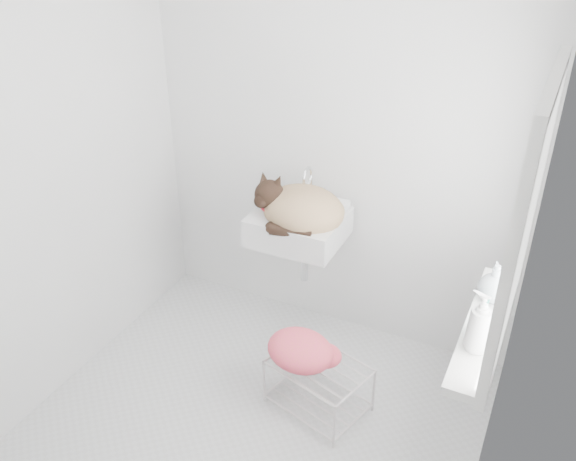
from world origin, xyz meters
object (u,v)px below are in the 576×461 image
at_px(bottle_a, 475,349).
at_px(cat, 299,209).
at_px(bottle_c, 491,299).
at_px(sink, 299,214).
at_px(bottle_b, 479,335).
at_px(wire_rack, 318,384).

bearing_deg(bottle_a, cat, 147.25).
bearing_deg(bottle_c, cat, 162.86).
distance_m(sink, bottle_a, 1.31).
relative_size(sink, bottle_a, 2.25).
height_order(sink, bottle_c, sink).
distance_m(sink, bottle_c, 1.15).
xyz_separation_m(cat, bottle_c, (1.09, -0.33, -0.04)).
bearing_deg(bottle_a, sink, 146.86).
xyz_separation_m(bottle_b, bottle_c, (0.00, 0.27, 0.00)).
height_order(sink, wire_rack, sink).
height_order(wire_rack, bottle_b, bottle_b).
bearing_deg(bottle_b, sink, 150.31).
height_order(cat, bottle_b, cat).
xyz_separation_m(wire_rack, bottle_b, (0.75, -0.14, 0.70)).
bearing_deg(bottle_b, cat, 150.77).
height_order(bottle_b, bottle_c, bottle_c).
bearing_deg(bottle_b, bottle_c, 90.00).
relative_size(sink, bottle_b, 2.96).
height_order(sink, bottle_a, bottle_a).
relative_size(cat, bottle_b, 3.05).
bearing_deg(bottle_c, sink, 162.17).
distance_m(wire_rack, bottle_a, 1.05).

